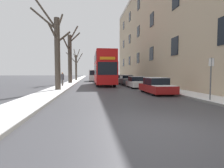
{
  "coord_description": "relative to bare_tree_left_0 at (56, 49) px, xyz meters",
  "views": [
    {
      "loc": [
        -2.13,
        -4.93,
        1.63
      ],
      "look_at": [
        0.39,
        14.78,
        0.45
      ],
      "focal_mm": 28.0,
      "sensor_mm": 36.0,
      "label": 1
    }
  ],
  "objects": [
    {
      "name": "parked_car_0",
      "position": [
        8.39,
        -3.09,
        -3.26
      ],
      "size": [
        1.75,
        4.2,
        1.32
      ],
      "color": "maroon",
      "rests_on": "ground"
    },
    {
      "name": "pedestrian_left_sidewalk",
      "position": [
        -0.28,
        5.09,
        -2.89
      ],
      "size": [
        0.39,
        0.39,
        1.8
      ],
      "rotation": [
        0.0,
        0.0,
        1.67
      ],
      "color": "#4C4742",
      "rests_on": "ground"
    },
    {
      "name": "bare_tree_left_0",
      "position": [
        0.0,
        0.0,
        0.0
      ],
      "size": [
        3.52,
        2.76,
        8.18
      ],
      "color": "#4C4238",
      "rests_on": "ground"
    },
    {
      "name": "sidewalk_right",
      "position": [
        10.46,
        41.24,
        -3.8
      ],
      "size": [
        2.05,
        130.0,
        0.16
      ],
      "color": "slate",
      "rests_on": "ground"
    },
    {
      "name": "bare_tree_left_1",
      "position": [
        -0.09,
        12.09,
        0.36
      ],
      "size": [
        2.61,
        2.0,
        9.19
      ],
      "color": "#4C4238",
      "rests_on": "ground"
    },
    {
      "name": "parked_car_1",
      "position": [
        8.39,
        2.96,
        -3.26
      ],
      "size": [
        1.78,
        3.93,
        1.32
      ],
      "color": "silver",
      "rests_on": "ground"
    },
    {
      "name": "parked_car_2",
      "position": [
        8.39,
        8.51,
        -3.2
      ],
      "size": [
        1.79,
        4.39,
        1.46
      ],
      "color": "#474C56",
      "rests_on": "ground"
    },
    {
      "name": "oncoming_van",
      "position": [
        3.93,
        21.46,
        -2.6
      ],
      "size": [
        2.09,
        5.17,
        2.36
      ],
      "color": "white",
      "rests_on": "ground"
    },
    {
      "name": "ground_plane",
      "position": [
        5.14,
        -11.76,
        -3.88
      ],
      "size": [
        320.0,
        320.0,
        0.0
      ],
      "primitive_type": "plane",
      "color": "#424247"
    },
    {
      "name": "terrace_facade_right",
      "position": [
        15.98,
        9.93,
        4.74
      ],
      "size": [
        9.1,
        45.26,
        17.22
      ],
      "color": "tan",
      "rests_on": "ground"
    },
    {
      "name": "street_sign_post",
      "position": [
        9.74,
        -7.71,
        -2.43
      ],
      "size": [
        0.32,
        0.07,
        2.52
      ],
      "color": "#4C4F54",
      "rests_on": "ground"
    },
    {
      "name": "parked_car_3",
      "position": [
        8.39,
        13.98,
        -3.22
      ],
      "size": [
        1.77,
        4.28,
        1.44
      ],
      "color": "maroon",
      "rests_on": "ground"
    },
    {
      "name": "bare_tree_left_2",
      "position": [
        -0.08,
        24.09,
        -0.32
      ],
      "size": [
        3.83,
        3.97,
        7.49
      ],
      "color": "#4C4238",
      "rests_on": "ground"
    },
    {
      "name": "sidewalk_left",
      "position": [
        -0.18,
        41.24,
        -3.8
      ],
      "size": [
        2.05,
        130.0,
        0.16
      ],
      "color": "slate",
      "rests_on": "ground"
    },
    {
      "name": "double_decker_bus",
      "position": [
        5.03,
        8.08,
        -1.33
      ],
      "size": [
        2.52,
        10.15,
        4.49
      ],
      "color": "red",
      "rests_on": "ground"
    }
  ]
}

